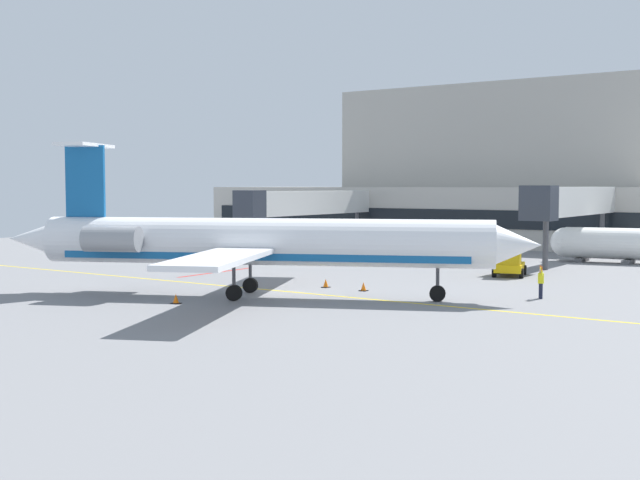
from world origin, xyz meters
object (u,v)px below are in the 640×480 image
Objects in this scene: baggage_tug at (413,252)px; marshaller at (541,282)px; regional_jet at (256,242)px; pushback_tractor at (509,264)px; fuel_tank at (605,243)px.

baggage_tug reaches higher than marshaller.
regional_jet reaches higher than pushback_tractor.
fuel_tank is 24.62m from marshaller.
baggage_tug is (-2.07, 23.38, -2.26)m from regional_jet.
marshaller is (13.96, 8.67, -2.24)m from regional_jet.
pushback_tractor is at bearing -100.79° from fuel_tank.
fuel_tank reaches higher than pushback_tractor.
baggage_tug is at bearing 154.87° from pushback_tractor.
regional_jet is at bearing -108.36° from fuel_tank.
marshaller is (16.04, -14.71, 0.01)m from baggage_tug.
pushback_tractor reaches higher than marshaller.
fuel_tank reaches higher than marshaller.
marshaller is at bearing -83.05° from fuel_tank.
fuel_tank is at bearing 79.21° from pushback_tractor.
regional_jet is 3.40× the size of fuel_tank.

